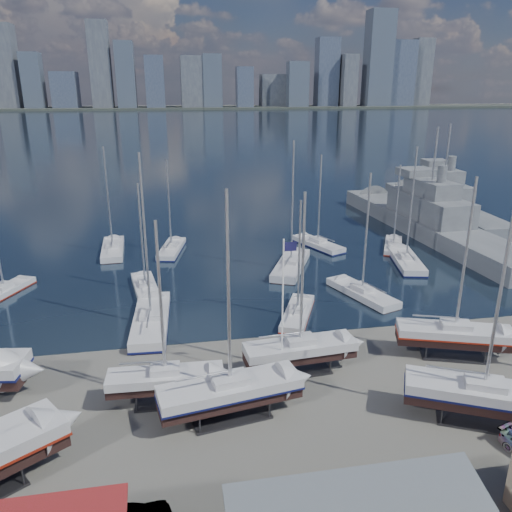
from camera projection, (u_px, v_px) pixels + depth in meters
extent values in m
plane|color=#605E59|center=(289.00, 399.00, 37.16)|extent=(1400.00, 1400.00, 0.00)
cube|color=#182338|center=(176.00, 124.00, 326.42)|extent=(1400.00, 600.00, 0.40)
cube|color=#2D332D|center=(170.00, 108.00, 568.59)|extent=(1400.00, 80.00, 2.20)
cube|color=#595E66|center=(6.00, 67.00, 526.14)|extent=(22.49, 24.47, 83.83)
cube|color=#3D4756|center=(33.00, 81.00, 528.35)|extent=(19.55, 21.83, 55.97)
cube|color=#475166|center=(66.00, 90.00, 542.36)|extent=(26.03, 30.49, 37.14)
cube|color=#595E66|center=(100.00, 65.00, 530.21)|extent=(21.60, 16.58, 87.63)
cube|color=#3D4756|center=(126.00, 75.00, 539.02)|extent=(19.42, 28.42, 67.60)
cube|color=#475166|center=(155.00, 82.00, 549.26)|extent=(20.24, 23.80, 54.09)
cube|color=#595E66|center=(192.00, 82.00, 553.07)|extent=(24.62, 19.72, 54.00)
cube|color=#3D4756|center=(212.00, 81.00, 554.76)|extent=(20.75, 17.93, 55.97)
cube|color=#475166|center=(245.00, 87.00, 561.36)|extent=(18.36, 16.25, 43.03)
cube|color=#595E66|center=(272.00, 90.00, 586.23)|extent=(28.49, 22.03, 35.69)
cube|color=#3D4756|center=(297.00, 84.00, 571.77)|extent=(23.34, 17.87, 49.11)
cube|color=#475166|center=(327.00, 72.00, 587.92)|extent=(25.35, 19.79, 75.95)
cube|color=#595E66|center=(347.00, 81.00, 588.69)|extent=(17.00, 27.45, 57.67)
cube|color=#3D4756|center=(378.00, 59.00, 587.13)|extent=(29.28, 24.05, 106.04)
cube|color=#475166|center=(399.00, 74.00, 606.36)|extent=(30.82, 28.37, 74.41)
cube|color=#595E66|center=(421.00, 72.00, 612.58)|extent=(21.74, 17.03, 77.48)
cube|color=#2D2D33|center=(167.00, 401.00, 36.81)|extent=(4.70, 2.30, 0.16)
cube|color=black|center=(166.00, 384.00, 36.35)|extent=(8.46, 2.33, 0.67)
cube|color=#B1B2B6|center=(166.00, 376.00, 36.13)|extent=(8.48, 2.69, 0.67)
cube|color=#B1B2B6|center=(165.00, 369.00, 35.95)|extent=(2.15, 1.49, 0.50)
cylinder|color=#B2B2B7|center=(161.00, 300.00, 34.22)|extent=(0.22, 0.22, 11.33)
cube|color=#2D2D33|center=(231.00, 416.00, 35.19)|extent=(5.84, 3.43, 0.16)
cube|color=black|center=(230.00, 397.00, 34.70)|extent=(10.24, 4.07, 0.80)
cube|color=#B1B2B6|center=(230.00, 387.00, 34.45)|extent=(10.32, 4.48, 0.80)
cube|color=#0D1141|center=(230.00, 392.00, 34.57)|extent=(10.42, 4.53, 0.16)
cube|color=#B1B2B6|center=(230.00, 379.00, 34.24)|extent=(2.75, 2.08, 0.50)
cylinder|color=#B2B2B7|center=(228.00, 292.00, 32.17)|extent=(0.22, 0.22, 13.48)
cube|color=#2D2D33|center=(299.00, 370.00, 40.83)|extent=(5.16, 2.69, 0.16)
cube|color=black|center=(300.00, 354.00, 40.36)|extent=(9.22, 2.90, 0.73)
cube|color=#B1B2B6|center=(300.00, 346.00, 40.12)|extent=(9.26, 3.28, 0.73)
cube|color=#B1B2B6|center=(300.00, 340.00, 39.93)|extent=(2.39, 1.71, 0.50)
cylinder|color=#B2B2B7|center=(303.00, 271.00, 38.06)|extent=(0.22, 0.22, 12.25)
cube|color=#2D2D33|center=(479.00, 420.00, 34.70)|extent=(6.21, 4.82, 0.16)
cube|color=black|center=(482.00, 401.00, 34.21)|extent=(10.29, 6.74, 0.82)
cube|color=#B1B2B6|center=(484.00, 391.00, 33.95)|extent=(10.48, 7.13, 0.82)
cube|color=#0D1141|center=(483.00, 396.00, 34.07)|extent=(10.58, 7.20, 0.16)
cube|color=#B1B2B6|center=(485.00, 383.00, 33.74)|extent=(3.07, 2.68, 0.50)
cylinder|color=#B2B2B7|center=(501.00, 292.00, 31.61)|extent=(0.22, 0.22, 13.86)
cube|color=#2D2D33|center=(452.00, 355.00, 43.20)|extent=(5.74, 3.96, 0.16)
cube|color=black|center=(454.00, 339.00, 42.72)|extent=(9.75, 5.21, 0.76)
cube|color=#B1B2B6|center=(455.00, 331.00, 42.48)|extent=(9.88, 5.59, 0.76)
cube|color=maroon|center=(454.00, 335.00, 42.59)|extent=(9.98, 5.65, 0.15)
cube|color=#B1B2B6|center=(456.00, 325.00, 42.28)|extent=(2.77, 2.28, 0.50)
cylinder|color=#B2B2B7|center=(466.00, 256.00, 40.31)|extent=(0.22, 0.22, 12.87)
cube|color=black|center=(5.00, 296.00, 56.21)|extent=(5.06, 8.03, 0.64)
cube|color=#B1B2B6|center=(4.00, 291.00, 56.01)|extent=(5.36, 8.17, 0.64)
cube|color=maroon|center=(5.00, 293.00, 56.10)|extent=(5.42, 8.26, 0.13)
cube|color=#B1B2B6|center=(3.00, 286.00, 55.83)|extent=(2.05, 2.37, 0.50)
cube|color=black|center=(113.00, 254.00, 70.55)|extent=(2.95, 10.34, 0.82)
cube|color=#B1B2B6|center=(113.00, 249.00, 70.29)|extent=(3.37, 10.36, 0.82)
cube|color=#B1B2B6|center=(112.00, 244.00, 70.08)|extent=(1.84, 2.64, 0.50)
cylinder|color=#B2B2B7|center=(108.00, 198.00, 67.96)|extent=(0.22, 0.22, 13.81)
cube|color=black|center=(152.00, 328.00, 48.95)|extent=(3.34, 11.72, 0.93)
cube|color=#B1B2B6|center=(151.00, 319.00, 48.66)|extent=(3.82, 11.75, 0.93)
cube|color=#0D1141|center=(151.00, 323.00, 48.79)|extent=(3.86, 11.86, 0.19)
cube|color=#B1B2B6|center=(151.00, 313.00, 48.43)|extent=(2.09, 2.99, 0.50)
cylinder|color=#B2B2B7|center=(145.00, 238.00, 46.01)|extent=(0.22, 0.22, 15.66)
cube|color=black|center=(146.00, 293.00, 57.17)|extent=(3.33, 8.81, 0.69)
cube|color=#B1B2B6|center=(145.00, 287.00, 56.95)|extent=(3.69, 8.87, 0.69)
cube|color=#B1B2B6|center=(145.00, 282.00, 56.76)|extent=(1.76, 2.35, 0.50)
cylinder|color=#B2B2B7|center=(142.00, 235.00, 54.99)|extent=(0.22, 0.22, 11.61)
cube|color=black|center=(172.00, 254.00, 70.79)|extent=(4.02, 9.27, 0.72)
cube|color=#B1B2B6|center=(172.00, 249.00, 70.56)|extent=(4.39, 9.35, 0.72)
cube|color=#0D1141|center=(172.00, 251.00, 70.67)|extent=(4.43, 9.45, 0.14)
cube|color=#B1B2B6|center=(171.00, 245.00, 70.36)|extent=(1.96, 2.53, 0.50)
cylinder|color=#B2B2B7|center=(169.00, 204.00, 68.50)|extent=(0.22, 0.22, 12.18)
cube|color=black|center=(297.00, 319.00, 50.66)|extent=(5.17, 8.45, 0.67)
cube|color=#B1B2B6|center=(298.00, 313.00, 50.45)|extent=(5.50, 8.59, 0.67)
cube|color=maroon|center=(298.00, 316.00, 50.55)|extent=(5.55, 8.68, 0.13)
cube|color=#B1B2B6|center=(298.00, 308.00, 50.26)|extent=(2.12, 2.48, 0.50)
cylinder|color=#B2B2B7|center=(299.00, 257.00, 48.54)|extent=(0.22, 0.22, 11.28)
cube|color=black|center=(291.00, 271.00, 64.06)|extent=(7.11, 11.31, 0.90)
cube|color=#B1B2B6|center=(291.00, 265.00, 63.77)|extent=(7.54, 11.51, 0.90)
cube|color=#B1B2B6|center=(291.00, 260.00, 63.55)|extent=(2.88, 3.34, 0.50)
cylinder|color=#B2B2B7|center=(292.00, 203.00, 61.21)|extent=(0.22, 0.22, 15.15)
cube|color=black|center=(318.00, 249.00, 73.00)|extent=(5.64, 9.38, 0.74)
cube|color=#B1B2B6|center=(318.00, 244.00, 72.76)|extent=(6.00, 9.54, 0.74)
cube|color=#0D1141|center=(318.00, 246.00, 72.87)|extent=(6.06, 9.63, 0.15)
cube|color=#B1B2B6|center=(318.00, 240.00, 72.57)|extent=(2.34, 2.74, 0.50)
cylinder|color=#B2B2B7|center=(320.00, 199.00, 70.65)|extent=(0.22, 0.22, 12.50)
cube|color=black|center=(362.00, 299.00, 55.58)|extent=(5.31, 9.77, 0.76)
cube|color=#B1B2B6|center=(362.00, 292.00, 55.33)|extent=(5.69, 9.90, 0.76)
cube|color=#B1B2B6|center=(362.00, 287.00, 55.13)|extent=(2.31, 2.78, 0.50)
cylinder|color=#B2B2B7|center=(366.00, 233.00, 53.16)|extent=(0.22, 0.22, 12.90)
cube|color=black|center=(405.00, 266.00, 65.97)|extent=(4.83, 10.89, 0.85)
cube|color=#B1B2B6|center=(406.00, 260.00, 65.70)|extent=(5.26, 10.99, 0.85)
cube|color=#0D1141|center=(406.00, 263.00, 65.82)|extent=(5.31, 11.10, 0.17)
cube|color=#B1B2B6|center=(406.00, 255.00, 65.48)|extent=(2.33, 2.98, 0.50)
cylinder|color=#B2B2B7|center=(412.00, 204.00, 63.29)|extent=(0.22, 0.22, 14.30)
cube|color=black|center=(393.00, 250.00, 72.43)|extent=(5.46, 8.35, 0.67)
cube|color=#B1B2B6|center=(393.00, 245.00, 72.21)|extent=(5.78, 8.50, 0.67)
cube|color=maroon|center=(393.00, 247.00, 72.31)|extent=(5.84, 8.59, 0.13)
cube|color=#B1B2B6|center=(394.00, 241.00, 72.03)|extent=(2.18, 2.49, 0.50)
cylinder|color=#B2B2B7|center=(397.00, 205.00, 70.31)|extent=(0.22, 0.22, 11.25)
cube|color=slate|center=(427.00, 230.00, 79.79)|extent=(10.15, 47.18, 4.21)
cube|color=slate|center=(429.00, 206.00, 78.55)|extent=(6.92, 16.70, 3.60)
cube|color=slate|center=(431.00, 188.00, 77.59)|extent=(5.02, 9.61, 2.40)
cube|color=slate|center=(417.00, 172.00, 81.37)|extent=(5.50, 4.97, 1.20)
cylinder|color=#B2B2B7|center=(435.00, 154.00, 75.94)|extent=(0.30, 0.30, 8.00)
cube|color=slate|center=(440.00, 210.00, 93.14)|extent=(8.13, 39.50, 3.53)
cube|color=slate|center=(443.00, 191.00, 92.01)|extent=(5.67, 13.96, 3.60)
cube|color=slate|center=(445.00, 175.00, 91.05)|extent=(4.13, 8.02, 2.40)
cube|color=slate|center=(436.00, 163.00, 94.20)|extent=(4.58, 4.13, 1.20)
cylinder|color=#B2B2B7|center=(448.00, 146.00, 89.39)|extent=(0.30, 0.30, 8.00)
imported|color=gray|center=(438.00, 507.00, 26.66)|extent=(3.38, 5.69, 1.48)
cylinder|color=white|center=(282.00, 313.00, 37.81)|extent=(0.12, 0.12, 11.68)
cube|color=#171543|center=(290.00, 247.00, 36.22)|extent=(0.97, 0.05, 0.68)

